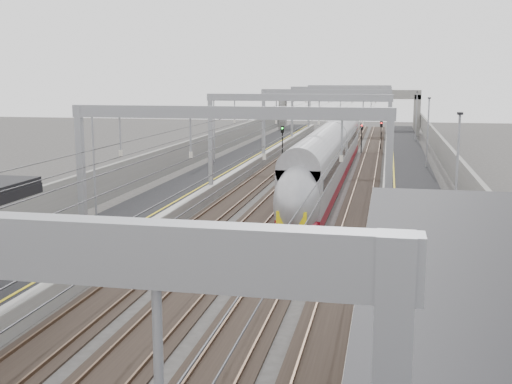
% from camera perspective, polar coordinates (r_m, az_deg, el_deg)
% --- Properties ---
extents(platform_left, '(4.00, 120.00, 1.00)m').
position_cam_1_polar(platform_left, '(50.24, -4.96, 0.68)').
color(platform_left, black).
rests_on(platform_left, ground).
extents(platform_right, '(4.00, 120.00, 1.00)m').
position_cam_1_polar(platform_right, '(48.23, 13.59, 0.04)').
color(platform_right, black).
rests_on(platform_right, ground).
extents(tracks, '(11.40, 140.00, 0.20)m').
position_cam_1_polar(tracks, '(48.67, 4.12, -0.15)').
color(tracks, black).
rests_on(tracks, ground).
extents(overhead_line, '(13.00, 140.00, 6.60)m').
position_cam_1_polar(overhead_line, '(54.52, 5.12, 7.38)').
color(overhead_line, gray).
rests_on(overhead_line, platform_left).
extents(overbridge, '(22.00, 2.20, 6.90)m').
position_cam_1_polar(overbridge, '(102.74, 8.25, 8.10)').
color(overbridge, slate).
rests_on(overbridge, ground).
extents(wall_left, '(0.30, 120.00, 3.20)m').
position_cam_1_polar(wall_left, '(51.08, -8.42, 2.01)').
color(wall_left, slate).
rests_on(wall_left, ground).
extents(wall_right, '(0.30, 120.00, 3.20)m').
position_cam_1_polar(wall_right, '(48.28, 17.44, 1.19)').
color(wall_right, slate).
rests_on(wall_right, ground).
extents(train, '(2.51, 45.76, 3.98)m').
position_cam_1_polar(train, '(53.83, 6.53, 2.85)').
color(train, maroon).
rests_on(train, ground).
extents(signal_green, '(0.32, 0.32, 3.48)m').
position_cam_1_polar(signal_green, '(71.12, 2.36, 5.02)').
color(signal_green, black).
rests_on(signal_green, ground).
extents(signal_red_near, '(0.32, 0.32, 3.48)m').
position_cam_1_polar(signal_red_near, '(76.30, 9.37, 5.24)').
color(signal_red_near, black).
rests_on(signal_red_near, ground).
extents(signal_red_far, '(0.32, 0.32, 3.48)m').
position_cam_1_polar(signal_red_far, '(80.59, 11.07, 5.44)').
color(signal_red_far, black).
rests_on(signal_red_far, ground).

